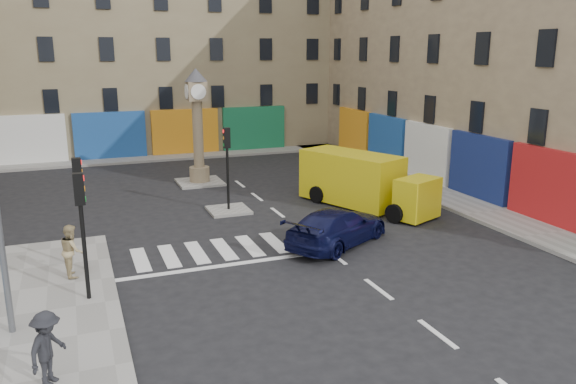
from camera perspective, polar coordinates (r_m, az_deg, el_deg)
ground at (r=19.26m, az=6.17°, el=-7.54°), size 120.00×120.00×0.00m
sidewalk_right at (r=31.75m, az=11.92°, el=1.06°), size 2.60×30.00×0.15m
sidewalk_far at (r=38.94m, az=-14.44°, el=3.31°), size 32.00×2.40×0.15m
island_near at (r=25.66m, az=-6.05°, el=-1.84°), size 1.80×1.80×0.12m
island_far at (r=31.32m, az=-8.94°, el=0.99°), size 2.40×2.40×0.12m
building_right at (r=34.84m, az=21.65°, el=14.68°), size 10.00×30.00×16.00m
building_far at (r=44.09m, az=-16.10°, el=15.45°), size 32.00×10.00×17.00m
traffic_light_left_near at (r=16.66m, az=-20.25°, el=-2.32°), size 0.28×0.22×3.70m
traffic_light_left_far at (r=18.99m, az=-20.43°, el=-0.38°), size 0.28×0.22×3.70m
traffic_light_island at (r=25.09m, az=-6.19°, el=3.73°), size 0.28×0.22×3.70m
clock_pillar at (r=30.72m, az=-9.19°, el=7.34°), size 1.20×1.20×6.10m
navy_sedan at (r=21.11m, az=5.04°, el=-3.53°), size 5.16×4.17×1.40m
yellow_van at (r=26.27m, az=7.56°, el=1.10°), size 4.44×6.99×2.45m
pedestrian_tan at (r=19.03m, az=-21.12°, el=-5.56°), size 0.72×0.88×1.68m
pedestrian_dark at (r=13.33m, az=-23.24°, el=-14.37°), size 1.11×1.24×1.67m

